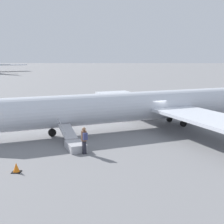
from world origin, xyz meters
The scene contains 5 objects.
ground_plane centered at (0.00, 0.00, 0.00)m, with size 600.00×600.00×0.00m, color slate.
airplane_main centered at (-0.88, -0.39, 1.97)m, with size 31.28×24.75×6.59m.
boarding_stairs centered at (5.88, 6.81, 0.37)m, with size 2.59×4.07×1.66m.
passenger centered at (5.03, 8.01, 1.00)m, with size 0.46×0.57×1.74m.
traffic_cone_near_stairs centered at (8.34, 11.36, 0.24)m, with size 0.48×0.48×0.53m.
Camera 1 is at (2.78, 27.25, 6.14)m, focal length 50.00 mm.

